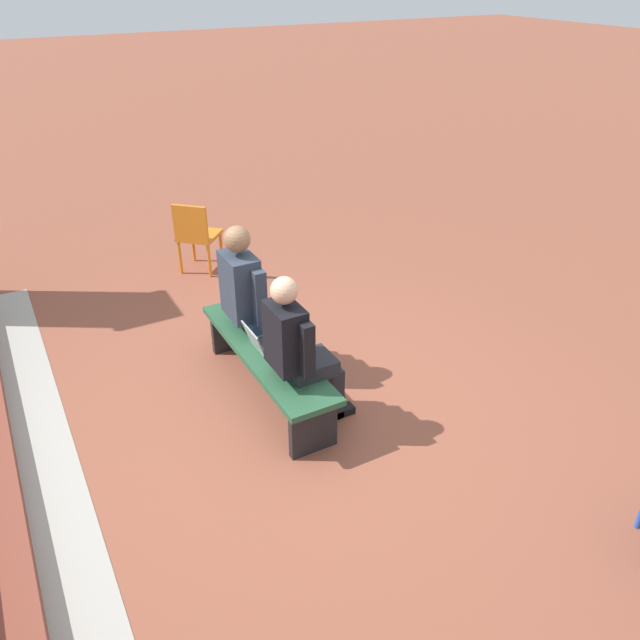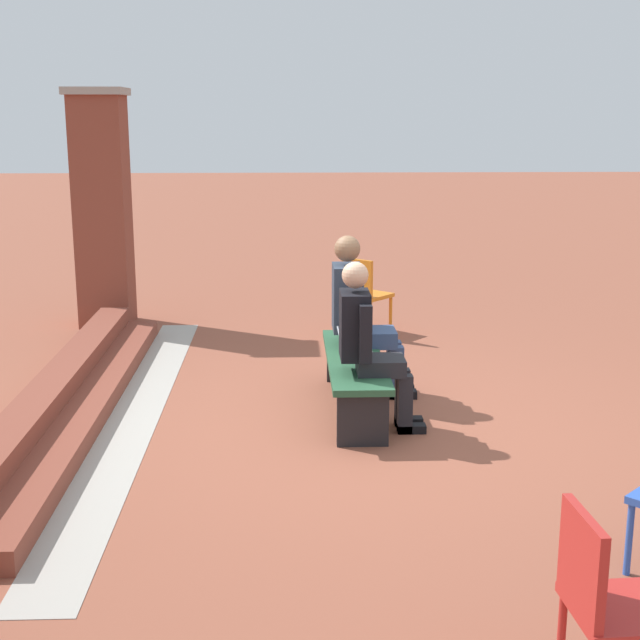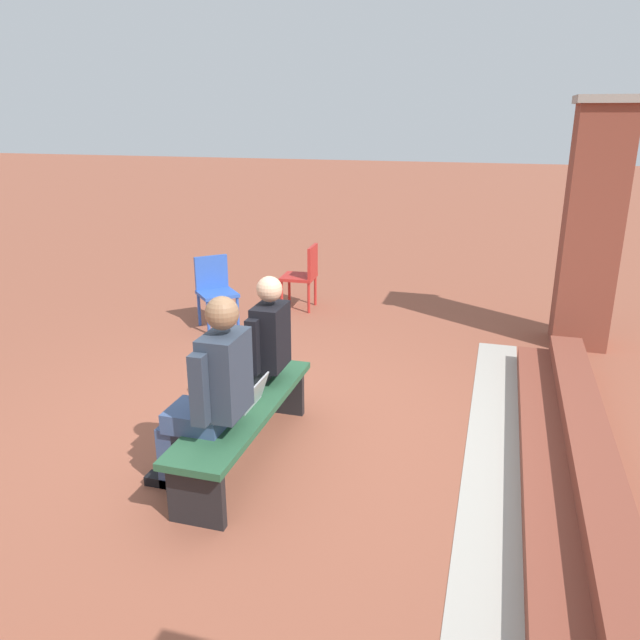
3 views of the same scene
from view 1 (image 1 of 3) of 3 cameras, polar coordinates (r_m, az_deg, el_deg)
ground_plane at (r=5.05m, az=-3.13°, el=-8.84°), size 60.00×60.00×0.00m
concrete_strip at (r=5.04m, az=-23.55°, el=-11.87°), size 6.03×0.40×0.01m
bench at (r=5.11m, az=-4.89°, el=-3.48°), size 1.80×0.44×0.45m
person_student at (r=4.59m, az=-1.97°, el=-2.51°), size 0.51×0.65×1.29m
person_adult at (r=5.24m, az=-6.12°, el=2.17°), size 0.56×0.71×1.37m
laptop at (r=5.03m, az=-5.13°, el=-2.09°), size 0.32×0.29×0.21m
plastic_chair_by_pillar at (r=7.26m, az=-11.29°, el=7.82°), size 0.59×0.59×0.84m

